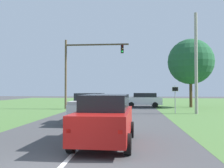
{
  "coord_description": "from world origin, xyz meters",
  "views": [
    {
      "loc": [
        2.03,
        -5.76,
        2.2
      ],
      "look_at": [
        0.18,
        15.6,
        2.7
      ],
      "focal_mm": 38.42,
      "sensor_mm": 36.0,
      "label": 1
    }
  ],
  "objects_px": {
    "traffic_light": "(82,63)",
    "keep_moving_sign": "(175,95)",
    "crossing_suv_far": "(143,100)",
    "pickup_truck_lead": "(90,107)",
    "utility_pole_right": "(196,63)",
    "oak_tree_right": "(191,62)",
    "red_suv_near": "(106,118)"
  },
  "relations": [
    {
      "from": "pickup_truck_lead",
      "to": "keep_moving_sign",
      "type": "distance_m",
      "value": 9.6
    },
    {
      "from": "utility_pole_right",
      "to": "crossing_suv_far",
      "type": "bearing_deg",
      "value": 119.1
    },
    {
      "from": "pickup_truck_lead",
      "to": "crossing_suv_far",
      "type": "distance_m",
      "value": 14.98
    },
    {
      "from": "keep_moving_sign",
      "to": "crossing_suv_far",
      "type": "distance_m",
      "value": 8.08
    },
    {
      "from": "red_suv_near",
      "to": "utility_pole_right",
      "type": "bearing_deg",
      "value": 61.49
    },
    {
      "from": "traffic_light",
      "to": "keep_moving_sign",
      "type": "bearing_deg",
      "value": -23.08
    },
    {
      "from": "traffic_light",
      "to": "utility_pole_right",
      "type": "xyz_separation_m",
      "value": [
        11.57,
        -4.49,
        -0.57
      ]
    },
    {
      "from": "keep_moving_sign",
      "to": "utility_pole_right",
      "type": "bearing_deg",
      "value": -10.55
    },
    {
      "from": "traffic_light",
      "to": "keep_moving_sign",
      "type": "distance_m",
      "value": 11.16
    },
    {
      "from": "crossing_suv_far",
      "to": "pickup_truck_lead",
      "type": "bearing_deg",
      "value": -106.2
    },
    {
      "from": "traffic_light",
      "to": "utility_pole_right",
      "type": "distance_m",
      "value": 12.42
    },
    {
      "from": "traffic_light",
      "to": "crossing_suv_far",
      "type": "height_order",
      "value": "traffic_light"
    },
    {
      "from": "crossing_suv_far",
      "to": "keep_moving_sign",
      "type": "bearing_deg",
      "value": -71.18
    },
    {
      "from": "red_suv_near",
      "to": "traffic_light",
      "type": "xyz_separation_m",
      "value": [
        -4.7,
        17.14,
        4.15
      ]
    },
    {
      "from": "red_suv_near",
      "to": "utility_pole_right",
      "type": "xyz_separation_m",
      "value": [
        6.87,
        12.65,
        3.58
      ]
    },
    {
      "from": "traffic_light",
      "to": "crossing_suv_far",
      "type": "bearing_deg",
      "value": 25.95
    },
    {
      "from": "oak_tree_right",
      "to": "traffic_light",
      "type": "bearing_deg",
      "value": -164.38
    },
    {
      "from": "pickup_truck_lead",
      "to": "oak_tree_right",
      "type": "bearing_deg",
      "value": 55.38
    },
    {
      "from": "keep_moving_sign",
      "to": "oak_tree_right",
      "type": "distance_m",
      "value": 9.35
    },
    {
      "from": "pickup_truck_lead",
      "to": "crossing_suv_far",
      "type": "relative_size",
      "value": 1.09
    },
    {
      "from": "oak_tree_right",
      "to": "red_suv_near",
      "type": "bearing_deg",
      "value": -111.78
    },
    {
      "from": "pickup_truck_lead",
      "to": "utility_pole_right",
      "type": "height_order",
      "value": "utility_pole_right"
    },
    {
      "from": "traffic_light",
      "to": "oak_tree_right",
      "type": "bearing_deg",
      "value": 15.62
    },
    {
      "from": "red_suv_near",
      "to": "oak_tree_right",
      "type": "xyz_separation_m",
      "value": [
        8.3,
        20.77,
        4.63
      ]
    },
    {
      "from": "keep_moving_sign",
      "to": "oak_tree_right",
      "type": "xyz_separation_m",
      "value": [
        3.27,
        7.78,
        4.02
      ]
    },
    {
      "from": "red_suv_near",
      "to": "utility_pole_right",
      "type": "height_order",
      "value": "utility_pole_right"
    },
    {
      "from": "utility_pole_right",
      "to": "keep_moving_sign",
      "type": "bearing_deg",
      "value": 169.45
    },
    {
      "from": "traffic_light",
      "to": "oak_tree_right",
      "type": "xyz_separation_m",
      "value": [
        13.0,
        3.64,
        0.48
      ]
    },
    {
      "from": "pickup_truck_lead",
      "to": "traffic_light",
      "type": "distance_m",
      "value": 12.06
    },
    {
      "from": "crossing_suv_far",
      "to": "utility_pole_right",
      "type": "distance_m",
      "value": 9.83
    },
    {
      "from": "utility_pole_right",
      "to": "traffic_light",
      "type": "bearing_deg",
      "value": 158.79
    },
    {
      "from": "traffic_light",
      "to": "keep_moving_sign",
      "type": "xyz_separation_m",
      "value": [
        9.74,
        -4.15,
        -3.54
      ]
    }
  ]
}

